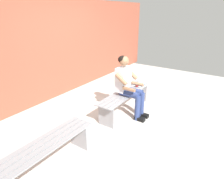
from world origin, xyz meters
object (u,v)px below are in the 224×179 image
at_px(bench_far, 45,152).
at_px(apple, 137,85).
at_px(person_seated, 128,84).
at_px(book_open, 141,84).
at_px(bench_near, 125,97).

relative_size(bench_far, apple, 18.08).
distance_m(person_seated, book_open, 0.74).
bearing_deg(bench_far, person_seated, 177.16).
bearing_deg(apple, bench_far, -1.26).
relative_size(bench_near, apple, 19.82).
height_order(bench_near, bench_far, same).
bearing_deg(bench_far, book_open, 178.96).
bearing_deg(person_seated, bench_near, -127.93).
distance_m(bench_far, person_seated, 2.07).
distance_m(bench_near, book_open, 0.63).
relative_size(apple, book_open, 0.21).
height_order(bench_near, book_open, book_open).
bearing_deg(bench_near, bench_far, -0.00).
bearing_deg(book_open, bench_near, -4.54).
bearing_deg(person_seated, bench_far, -2.84).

